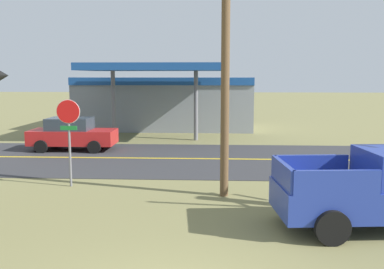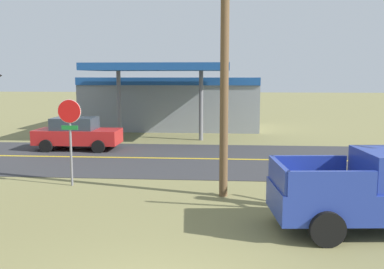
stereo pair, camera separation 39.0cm
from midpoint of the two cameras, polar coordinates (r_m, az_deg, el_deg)
name	(u,v)px [view 2 (the right image)]	position (r m, az deg, el deg)	size (l,w,h in m)	color
road_asphalt	(201,159)	(19.61, 1.71, -3.21)	(140.00, 8.00, 0.02)	#333335
road_centre_line	(201,159)	(19.61, 1.71, -3.18)	(126.00, 0.20, 0.01)	gold
stop_sign	(70,127)	(15.14, -14.98, 0.98)	(0.80, 0.08, 2.95)	slate
utility_pole	(225,35)	(13.35, 5.17, 12.85)	(1.94, 0.26, 9.25)	brown
gas_station	(172,101)	(30.93, -2.30, 4.43)	(12.00, 11.50, 4.40)	gray
pickup_blue_parked_on_lawn	(384,192)	(11.63, 24.71, -6.81)	(5.36, 2.60, 1.96)	#233893
car_red_mid_lane	(77,133)	(22.63, -14.32, 0.13)	(4.20, 2.00, 1.64)	red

